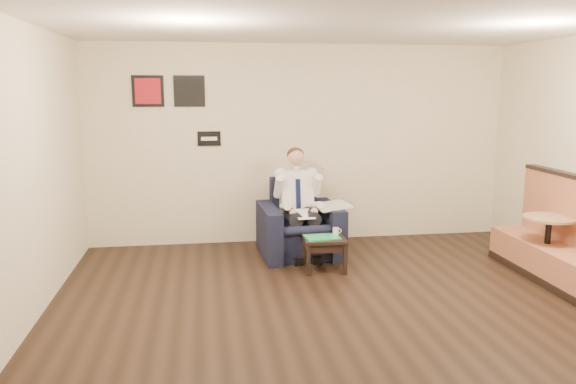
{
  "coord_description": "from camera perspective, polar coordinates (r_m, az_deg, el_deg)",
  "views": [
    {
      "loc": [
        -1.39,
        -4.88,
        2.18
      ],
      "look_at": [
        -0.46,
        1.2,
        1.05
      ],
      "focal_mm": 35.0,
      "sensor_mm": 36.0,
      "label": 1
    }
  ],
  "objects": [
    {
      "name": "ground",
      "position": [
        5.52,
        6.83,
        -12.88
      ],
      "size": [
        6.0,
        6.0,
        0.0
      ],
      "primitive_type": "plane",
      "color": "black",
      "rests_on": "ground"
    },
    {
      "name": "wall_back",
      "position": [
        8.04,
        1.33,
        4.87
      ],
      "size": [
        6.0,
        0.02,
        2.8
      ],
      "primitive_type": "cube",
      "color": "#F0E7C4",
      "rests_on": "ground"
    },
    {
      "name": "wall_front",
      "position": [
        2.47,
        26.7,
        -9.11
      ],
      "size": [
        6.0,
        0.02,
        2.8
      ],
      "primitive_type": "cube",
      "color": "#F0E7C4",
      "rests_on": "ground"
    },
    {
      "name": "wall_left",
      "position": [
        5.2,
        -26.59,
        0.7
      ],
      "size": [
        0.02,
        6.0,
        2.8
      ],
      "primitive_type": "cube",
      "color": "#F0E7C4",
      "rests_on": "ground"
    },
    {
      "name": "ceiling",
      "position": [
        5.11,
        7.53,
        17.33
      ],
      "size": [
        6.0,
        6.0,
        0.02
      ],
      "primitive_type": "cube",
      "color": "white",
      "rests_on": "wall_back"
    },
    {
      "name": "seating_sign",
      "position": [
        7.89,
        -8.02,
        5.39
      ],
      "size": [
        0.32,
        0.02,
        0.2
      ],
      "primitive_type": "cube",
      "color": "black",
      "rests_on": "wall_back"
    },
    {
      "name": "art_print_left",
      "position": [
        7.9,
        -14.05,
        9.91
      ],
      "size": [
        0.42,
        0.03,
        0.42
      ],
      "primitive_type": "cube",
      "color": "#B31624",
      "rests_on": "wall_back"
    },
    {
      "name": "art_print_right",
      "position": [
        7.87,
        -9.99,
        10.06
      ],
      "size": [
        0.42,
        0.03,
        0.42
      ],
      "primitive_type": "cube",
      "color": "black",
      "rests_on": "wall_back"
    },
    {
      "name": "armchair",
      "position": [
        7.42,
        1.19,
        -2.71
      ],
      "size": [
        1.07,
        1.07,
        0.99
      ],
      "primitive_type": "cube",
      "rotation": [
        0.0,
        0.0,
        0.05
      ],
      "color": "black",
      "rests_on": "ground"
    },
    {
      "name": "seated_man",
      "position": [
        7.25,
        1.42,
        -1.54
      ],
      "size": [
        0.69,
        1.0,
        1.35
      ],
      "primitive_type": null,
      "rotation": [
        0.0,
        0.0,
        0.05
      ],
      "color": "white",
      "rests_on": "armchair"
    },
    {
      "name": "lap_papers",
      "position": [
        7.17,
        1.62,
        -2.26
      ],
      "size": [
        0.26,
        0.35,
        0.01
      ],
      "primitive_type": "cube",
      "rotation": [
        0.0,
        0.0,
        0.12
      ],
      "color": "white",
      "rests_on": "seated_man"
    },
    {
      "name": "newspaper",
      "position": [
        7.38,
        4.51,
        -1.4
      ],
      "size": [
        0.48,
        0.58,
        0.01
      ],
      "primitive_type": "cube",
      "rotation": [
        0.0,
        0.0,
        0.11
      ],
      "color": "silver",
      "rests_on": "armchair"
    },
    {
      "name": "side_table",
      "position": [
        6.9,
        3.66,
        -6.22
      ],
      "size": [
        0.53,
        0.53,
        0.41
      ],
      "primitive_type": "cube",
      "rotation": [
        0.0,
        0.0,
        -0.06
      ],
      "color": "black",
      "rests_on": "ground"
    },
    {
      "name": "green_folder",
      "position": [
        6.83,
        3.48,
        -4.59
      ],
      "size": [
        0.43,
        0.32,
        0.01
      ],
      "primitive_type": "cube",
      "rotation": [
        0.0,
        0.0,
        0.08
      ],
      "color": "#28CB72",
      "rests_on": "side_table"
    },
    {
      "name": "coffee_mug",
      "position": [
        6.97,
        4.87,
        -3.97
      ],
      "size": [
        0.08,
        0.08,
        0.09
      ],
      "primitive_type": "cylinder",
      "rotation": [
        0.0,
        0.0,
        -0.06
      ],
      "color": "white",
      "rests_on": "side_table"
    },
    {
      "name": "smartphone",
      "position": [
        6.99,
        3.87,
        -4.24
      ],
      "size": [
        0.14,
        0.09,
        0.01
      ],
      "primitive_type": "cube",
      "rotation": [
        0.0,
        0.0,
        -0.24
      ],
      "color": "black",
      "rests_on": "side_table"
    },
    {
      "name": "banquette",
      "position": [
        6.97,
        26.55,
        -3.81
      ],
      "size": [
        0.56,
        2.34,
        1.2
      ],
      "primitive_type": "cube",
      "color": "#A45E3F",
      "rests_on": "ground"
    },
    {
      "name": "cafe_table",
      "position": [
        7.24,
        24.8,
        -5.09
      ],
      "size": [
        0.63,
        0.63,
        0.72
      ],
      "primitive_type": "cylinder",
      "rotation": [
        0.0,
        0.0,
        0.08
      ],
      "color": "#A37C58",
      "rests_on": "ground"
    }
  ]
}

